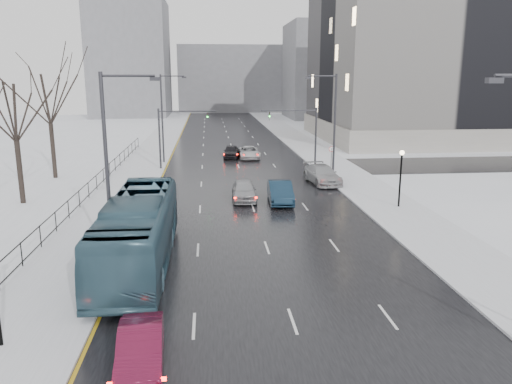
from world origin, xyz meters
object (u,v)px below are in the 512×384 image
object	(u,v)px
lamppost_r_mid	(401,170)
sedan_center_near	(244,190)
streetlight_l_near	(111,161)
mast_signal_right	(306,130)
sedan_left_near	(141,349)
sedan_right_far	(322,175)
streetlight_r_mid	(332,122)
streetlight_l_far	(164,114)
sedan_right_cross	(249,152)
bus	(138,231)
tree_park_d	(24,204)
sedan_right_near	(280,192)
mast_signal_left	(170,131)
tree_park_e	(56,179)
sedan_center_far	(231,152)
no_uturn_sign	(331,152)

from	to	relation	value
lamppost_r_mid	sedan_center_near	size ratio (longest dim) A/B	0.90
streetlight_l_near	mast_signal_right	bearing A→B (deg)	61.04
sedan_left_near	sedan_right_far	size ratio (longest dim) A/B	0.74
streetlight_r_mid	streetlight_l_far	xyz separation A→B (m)	(-16.33, 12.00, 0.00)
sedan_right_cross	sedan_right_far	distance (m)	16.17
mast_signal_right	bus	world-z (taller)	mast_signal_right
tree_park_d	mast_signal_right	size ratio (longest dim) A/B	1.92
sedan_right_cross	sedan_right_near	bearing A→B (deg)	-88.65
lamppost_r_mid	mast_signal_left	xyz separation A→B (m)	(-18.33, 18.00, 1.16)
sedan_right_cross	sedan_left_near	bearing A→B (deg)	-99.80
streetlight_l_near	sedan_right_far	distance (m)	25.08
streetlight_l_far	sedan_right_cross	world-z (taller)	streetlight_l_far
tree_park_d	streetlight_l_far	xyz separation A→B (m)	(9.63, 18.00, 5.62)
tree_park_e	lamppost_r_mid	bearing A→B (deg)	-25.62
sedan_left_near	streetlight_l_far	bearing A→B (deg)	89.15
streetlight_r_mid	mast_signal_right	bearing A→B (deg)	96.00
lamppost_r_mid	sedan_center_near	xyz separation A→B (m)	(-11.50, 3.51, -2.10)
sedan_center_far	bus	bearing A→B (deg)	-95.53
lamppost_r_mid	sedan_right_far	world-z (taller)	lamppost_r_mid
bus	sedan_right_near	bearing A→B (deg)	53.75
streetlight_r_mid	mast_signal_right	size ratio (longest dim) A/B	1.54
bus	sedan_right_near	size ratio (longest dim) A/B	2.60
sedan_right_cross	sedan_center_far	size ratio (longest dim) A/B	1.16
sedan_right_cross	no_uturn_sign	bearing A→B (deg)	-54.39
lamppost_r_mid	sedan_center_far	bearing A→B (deg)	114.62
tree_park_d	mast_signal_left	distance (m)	17.96
streetlight_r_mid	streetlight_l_far	distance (m)	20.27
mast_signal_left	streetlight_r_mid	bearing A→B (deg)	-27.31
no_uturn_sign	sedan_center_far	world-z (taller)	no_uturn_sign
lamppost_r_mid	mast_signal_left	size ratio (longest dim) A/B	0.66
lamppost_r_mid	sedan_left_near	distance (m)	25.98
no_uturn_sign	streetlight_l_far	bearing A→B (deg)	155.27
streetlight_r_mid	sedan_right_far	world-z (taller)	streetlight_r_mid
no_uturn_sign	sedan_left_near	distance (m)	36.95
tree_park_e	lamppost_r_mid	world-z (taller)	tree_park_e
sedan_center_near	bus	bearing A→B (deg)	-114.50
mast_signal_left	lamppost_r_mid	bearing A→B (deg)	-44.48
streetlight_r_mid	lamppost_r_mid	distance (m)	10.73
sedan_left_near	sedan_right_near	distance (m)	23.62
sedan_center_near	sedan_center_far	xyz separation A→B (m)	(0.00, 21.58, -0.04)
tree_park_d	tree_park_e	world-z (taller)	tree_park_e
mast_signal_right	bus	size ratio (longest dim) A/B	0.49
streetlight_l_far	bus	size ratio (longest dim) A/B	0.75
streetlight_r_mid	streetlight_l_near	world-z (taller)	same
bus	sedan_right_far	size ratio (longest dim) A/B	2.29
streetlight_l_far	sedan_left_near	bearing A→B (deg)	-86.64
mast_signal_left	sedan_right_far	distance (m)	17.26
streetlight_l_far	sedan_left_near	size ratio (longest dim) A/B	2.33
streetlight_r_mid	lamppost_r_mid	world-z (taller)	streetlight_r_mid
sedan_left_near	bus	bearing A→B (deg)	93.32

